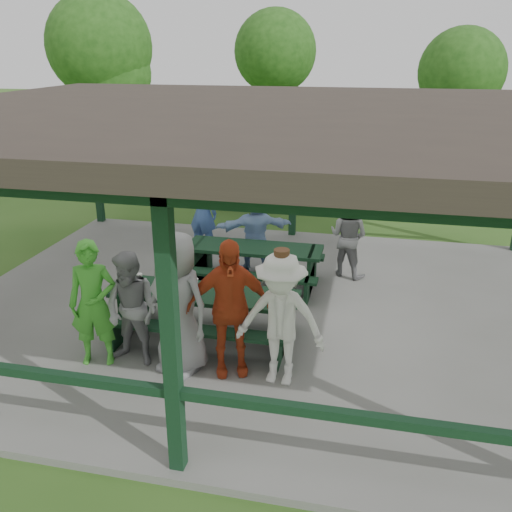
% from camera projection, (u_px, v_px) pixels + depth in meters
% --- Properties ---
extents(ground, '(90.00, 90.00, 0.00)m').
position_uv_depth(ground, '(257.00, 311.00, 9.10)').
color(ground, '#2E561B').
rests_on(ground, ground).
extents(concrete_slab, '(10.00, 8.00, 0.10)m').
position_uv_depth(concrete_slab, '(257.00, 308.00, 9.09)').
color(concrete_slab, slate).
rests_on(concrete_slab, ground).
extents(pavilion_structure, '(10.60, 8.60, 3.24)m').
position_uv_depth(pavilion_structure, '(257.00, 118.00, 7.96)').
color(pavilion_structure, black).
rests_on(pavilion_structure, concrete_slab).
extents(picnic_table_near, '(2.72, 1.39, 0.75)m').
position_uv_depth(picnic_table_near, '(205.00, 309.00, 7.91)').
color(picnic_table_near, black).
rests_on(picnic_table_near, concrete_slab).
extents(picnic_table_far, '(2.41, 1.39, 0.75)m').
position_uv_depth(picnic_table_far, '(254.00, 261.00, 9.67)').
color(picnic_table_far, black).
rests_on(picnic_table_far, concrete_slab).
extents(table_setting, '(2.28, 0.45, 0.10)m').
position_uv_depth(table_setting, '(195.00, 288.00, 7.85)').
color(table_setting, white).
rests_on(table_setting, picnic_table_near).
extents(contestant_green, '(0.73, 0.57, 1.75)m').
position_uv_depth(contestant_green, '(93.00, 304.00, 7.16)').
color(contestant_green, green).
rests_on(contestant_green, concrete_slab).
extents(contestant_grey_left, '(0.85, 0.71, 1.59)m').
position_uv_depth(contestant_grey_left, '(132.00, 310.00, 7.17)').
color(contestant_grey_left, gray).
rests_on(contestant_grey_left, concrete_slab).
extents(contestant_grey_mid, '(1.09, 0.88, 1.93)m').
position_uv_depth(contestant_grey_mid, '(178.00, 303.00, 6.97)').
color(contestant_grey_mid, gray).
rests_on(contestant_grey_mid, concrete_slab).
extents(contestant_red, '(1.18, 0.79, 1.86)m').
position_uv_depth(contestant_red, '(229.00, 308.00, 6.93)').
color(contestant_red, '#BF411E').
rests_on(contestant_red, concrete_slab).
extents(contestant_white_fedora, '(1.18, 0.74, 1.81)m').
position_uv_depth(contestant_white_fedora, '(281.00, 320.00, 6.72)').
color(contestant_white_fedora, silver).
rests_on(contestant_white_fedora, concrete_slab).
extents(spectator_lblue, '(1.55, 1.03, 1.60)m').
position_uv_depth(spectator_lblue, '(255.00, 230.00, 10.27)').
color(spectator_lblue, '#93B5E3').
rests_on(spectator_lblue, concrete_slab).
extents(spectator_blue, '(0.71, 0.55, 1.73)m').
position_uv_depth(spectator_blue, '(203.00, 212.00, 11.14)').
color(spectator_blue, '#3D5DA0').
rests_on(spectator_blue, concrete_slab).
extents(spectator_grey, '(0.92, 0.84, 1.55)m').
position_uv_depth(spectator_grey, '(348.00, 236.00, 10.03)').
color(spectator_grey, gray).
rests_on(spectator_grey, concrete_slab).
extents(pickup_truck, '(5.51, 3.43, 1.42)m').
position_uv_depth(pickup_truck, '(389.00, 165.00, 16.82)').
color(pickup_truck, silver).
rests_on(pickup_truck, ground).
extents(farm_trailer, '(4.29, 2.63, 1.49)m').
position_uv_depth(farm_trailer, '(257.00, 174.00, 15.51)').
color(farm_trailer, navy).
rests_on(farm_trailer, ground).
extents(tree_far_left, '(3.93, 3.93, 6.14)m').
position_uv_depth(tree_far_left, '(100.00, 46.00, 20.29)').
color(tree_far_left, '#332014').
rests_on(tree_far_left, ground).
extents(tree_left, '(3.73, 3.73, 5.82)m').
position_uv_depth(tree_left, '(275.00, 52.00, 24.55)').
color(tree_left, '#332014').
rests_on(tree_left, ground).
extents(tree_mid, '(3.13, 3.13, 4.90)m').
position_uv_depth(tree_mid, '(462.00, 71.00, 19.88)').
color(tree_mid, '#332014').
rests_on(tree_mid, ground).
extents(tree_edge_left, '(3.02, 3.02, 4.72)m').
position_uv_depth(tree_edge_left, '(112.00, 74.00, 20.63)').
color(tree_edge_left, '#332014').
rests_on(tree_edge_left, ground).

